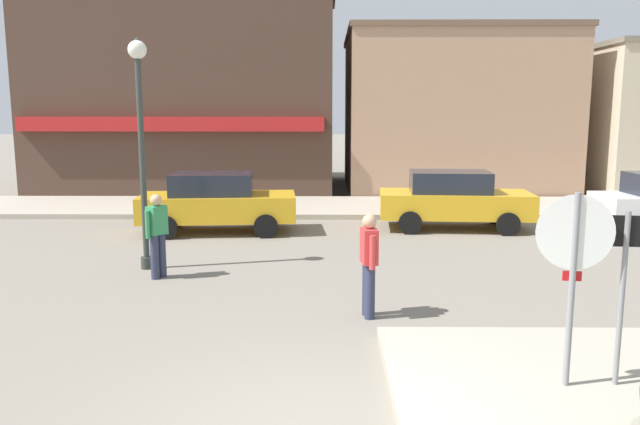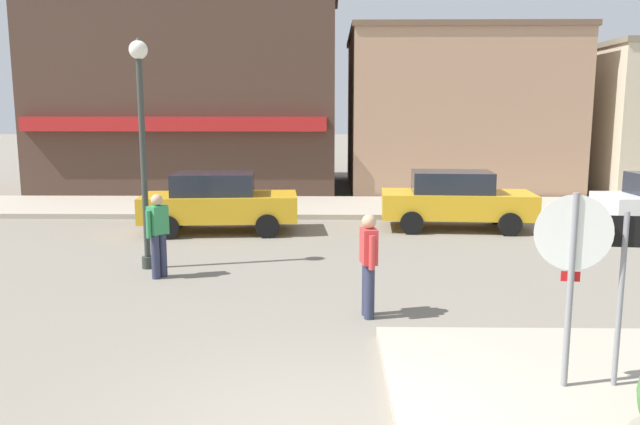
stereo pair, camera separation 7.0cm
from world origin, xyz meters
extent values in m
cube|color=#A89E8C|center=(0.00, 14.37, 0.07)|extent=(80.00, 4.00, 0.15)
cylinder|color=gray|center=(2.71, 0.93, 1.15)|extent=(0.07, 0.07, 2.30)
cylinder|color=red|center=(2.71, 0.95, 1.87)|extent=(0.76, 0.11, 0.76)
cylinder|color=white|center=(2.71, 0.94, 1.87)|extent=(0.82, 0.11, 0.82)
cube|color=red|center=(2.71, 0.95, 1.39)|extent=(0.20, 0.04, 0.11)
cylinder|color=gray|center=(3.27, 0.96, 1.05)|extent=(0.06, 0.06, 2.10)
cube|color=black|center=(3.27, 0.97, 1.88)|extent=(0.60, 0.09, 0.34)
cube|color=white|center=(3.27, 0.98, 1.88)|extent=(0.54, 0.07, 0.29)
cube|color=black|center=(3.27, 0.98, 1.88)|extent=(0.34, 0.05, 0.08)
cylinder|color=#333833|center=(-3.58, 6.62, 2.10)|extent=(0.12, 0.12, 4.20)
cylinder|color=#333833|center=(-3.58, 6.62, 0.12)|extent=(0.24, 0.24, 0.24)
sphere|color=white|center=(-3.58, 6.62, 4.31)|extent=(0.36, 0.36, 0.36)
cone|color=#333833|center=(-3.58, 6.62, 4.45)|extent=(0.32, 0.32, 0.18)
cube|color=gold|center=(-2.78, 10.46, 0.67)|extent=(4.13, 2.04, 0.66)
cube|color=#1E232D|center=(-2.93, 10.45, 1.28)|extent=(2.19, 1.57, 0.56)
cylinder|color=black|center=(-1.62, 11.41, 0.30)|extent=(0.61, 0.23, 0.60)
cylinder|color=black|center=(-1.47, 9.72, 0.30)|extent=(0.61, 0.23, 0.60)
cylinder|color=black|center=(-4.09, 11.20, 0.30)|extent=(0.61, 0.23, 0.60)
cylinder|color=black|center=(-3.94, 9.50, 0.30)|extent=(0.61, 0.23, 0.60)
cube|color=gold|center=(3.51, 11.00, 0.67)|extent=(4.10, 1.96, 0.66)
cube|color=#1E232D|center=(3.36, 11.01, 1.28)|extent=(2.17, 1.53, 0.56)
cylinder|color=black|center=(4.80, 11.77, 0.30)|extent=(0.61, 0.22, 0.60)
cylinder|color=black|center=(4.69, 10.07, 0.30)|extent=(0.61, 0.22, 0.60)
cylinder|color=black|center=(2.33, 11.94, 0.30)|extent=(0.61, 0.22, 0.60)
cylinder|color=black|center=(2.22, 10.24, 0.30)|extent=(0.61, 0.22, 0.60)
cylinder|color=black|center=(7.93, 11.37, 0.30)|extent=(0.60, 0.20, 0.60)
cylinder|color=#2D334C|center=(0.69, 3.76, 0.42)|extent=(0.16, 0.16, 0.85)
cylinder|color=#2D334C|center=(0.72, 3.58, 0.42)|extent=(0.16, 0.16, 0.85)
cube|color=#D13838|center=(0.70, 3.67, 1.12)|extent=(0.27, 0.39, 0.54)
sphere|color=tan|center=(0.70, 3.67, 1.50)|extent=(0.22, 0.22, 0.22)
cylinder|color=#D13838|center=(0.67, 3.90, 1.07)|extent=(0.10, 0.10, 0.52)
cylinder|color=#D13838|center=(0.74, 3.44, 1.07)|extent=(0.10, 0.10, 0.52)
cylinder|color=#2D334C|center=(-3.10, 5.98, 0.42)|extent=(0.16, 0.16, 0.85)
cylinder|color=#2D334C|center=(-3.19, 5.83, 0.42)|extent=(0.16, 0.16, 0.85)
cube|color=#338C51|center=(-3.14, 5.91, 1.12)|extent=(0.37, 0.42, 0.54)
sphere|color=tan|center=(-3.14, 5.91, 1.50)|extent=(0.22, 0.22, 0.22)
cylinder|color=#338C51|center=(-3.02, 6.10, 1.07)|extent=(0.12, 0.12, 0.52)
cylinder|color=#338C51|center=(-3.26, 5.71, 1.07)|extent=(0.12, 0.12, 0.52)
cube|color=#473328|center=(-5.37, 20.64, 3.95)|extent=(11.25, 8.54, 7.91)
cube|color=#B21E1E|center=(-5.37, 16.22, 2.70)|extent=(10.69, 0.40, 0.50)
cube|color=tan|center=(5.08, 20.35, 3.01)|extent=(8.30, 7.75, 6.03)
cube|color=brown|center=(5.08, 20.35, 6.13)|extent=(8.47, 7.90, 0.20)
camera|label=1|loc=(0.06, -5.61, 3.15)|focal=35.00mm
camera|label=2|loc=(0.13, -5.61, 3.15)|focal=35.00mm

